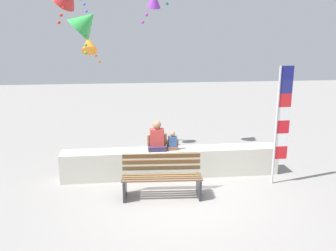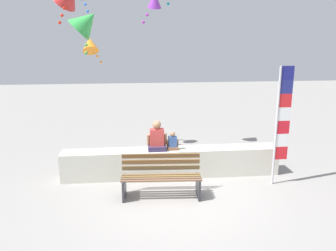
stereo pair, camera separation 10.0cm
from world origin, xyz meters
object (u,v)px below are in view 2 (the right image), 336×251
(person_adult, at_px, (157,139))
(kite_orange, at_px, (90,44))
(flag_banner, at_px, (281,120))
(park_bench, at_px, (161,177))
(kite_purple, at_px, (154,0))
(kite_green, at_px, (86,22))
(person_child, at_px, (173,142))

(person_adult, distance_m, kite_orange, 4.03)
(person_adult, relative_size, flag_banner, 0.27)
(park_bench, relative_size, kite_purple, 2.15)
(kite_purple, bearing_deg, flag_banner, -34.29)
(flag_banner, xyz_separation_m, kite_green, (-4.39, 1.57, 2.17))
(park_bench, relative_size, flag_banner, 0.63)
(park_bench, bearing_deg, person_child, 70.62)
(person_child, xyz_separation_m, kite_green, (-2.01, 0.83, 2.85))
(park_bench, distance_m, kite_green, 4.15)
(kite_green, bearing_deg, person_child, -22.57)
(park_bench, xyz_separation_m, kite_purple, (0.04, 2.19, 3.84))
(person_adult, bearing_deg, kite_orange, 121.72)
(park_bench, height_order, kite_green, kite_green)
(flag_banner, distance_m, kite_purple, 4.26)
(person_child, height_order, kite_green, kite_green)
(person_adult, distance_m, kite_green, 3.29)
(park_bench, xyz_separation_m, kite_green, (-1.63, 1.90, 3.30))
(person_adult, xyz_separation_m, kite_purple, (0.05, 1.12, 3.28))
(kite_green, height_order, kite_purple, kite_purple)
(kite_orange, bearing_deg, flag_banner, -38.47)
(kite_orange, bearing_deg, park_bench, -65.66)
(park_bench, height_order, kite_orange, kite_orange)
(park_bench, xyz_separation_m, flag_banner, (2.76, 0.34, 1.14))
(person_adult, relative_size, kite_purple, 0.90)
(person_child, xyz_separation_m, flag_banner, (2.38, -0.73, 0.68))
(flag_banner, height_order, kite_orange, kite_orange)
(person_child, height_order, kite_orange, kite_orange)
(person_adult, relative_size, kite_green, 0.61)
(kite_green, distance_m, kite_orange, 2.12)
(person_child, bearing_deg, park_bench, -109.38)
(park_bench, height_order, person_child, person_child)
(person_adult, xyz_separation_m, person_child, (0.38, 0.00, -0.11))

